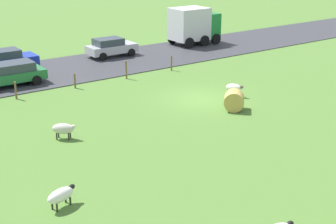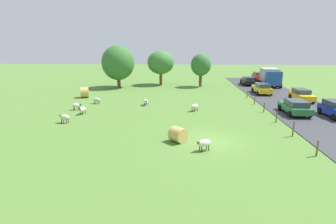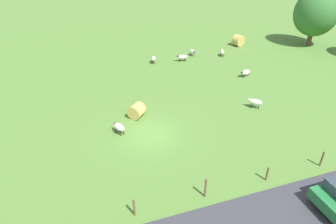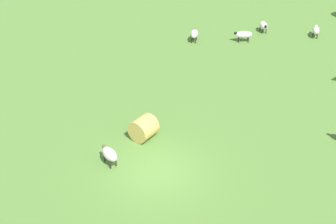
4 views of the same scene
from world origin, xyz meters
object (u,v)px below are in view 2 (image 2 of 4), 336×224
(tree_2, at_px, (161,63))
(car_2, at_px, (336,109))
(sheep_4, at_px, (146,101))
(sheep_0, at_px, (64,117))
(sheep_5, at_px, (195,106))
(hay_bale_1, at_px, (178,135))
(tree_0, at_px, (118,63))
(sheep_3, at_px, (97,100))
(tree_1, at_px, (201,65))
(sheep_6, at_px, (82,109))
(truck_0, at_px, (270,77))
(car_1, at_px, (258,76))
(hay_bale_0, at_px, (85,92))
(sheep_1, at_px, (204,143))
(car_0, at_px, (248,81))
(car_7, at_px, (295,107))
(car_3, at_px, (302,95))
(sheep_2, at_px, (76,106))
(car_5, at_px, (262,88))

(tree_2, distance_m, car_2, 29.38)
(sheep_4, distance_m, car_2, 20.57)
(sheep_0, bearing_deg, sheep_5, 22.83)
(hay_bale_1, distance_m, tree_0, 28.31)
(sheep_3, height_order, tree_1, tree_1)
(tree_1, bearing_deg, sheep_6, -124.88)
(truck_0, height_order, car_2, truck_0)
(tree_0, xyz_separation_m, car_1, (26.41, 10.22, -3.27))
(sheep_3, distance_m, hay_bale_0, 4.86)
(sheep_5, relative_size, tree_0, 0.16)
(sheep_1, relative_size, tree_1, 0.20)
(sheep_1, height_order, hay_bale_1, hay_bale_1)
(hay_bale_0, bearing_deg, car_1, 33.63)
(car_1, bearing_deg, car_0, -118.97)
(sheep_4, xyz_separation_m, tree_0, (-6.44, 13.65, 3.69))
(sheep_0, bearing_deg, car_7, 10.78)
(tree_0, relative_size, car_1, 1.66)
(car_3, bearing_deg, hay_bale_1, -135.08)
(sheep_5, relative_size, car_3, 0.27)
(car_0, bearing_deg, sheep_2, -140.02)
(sheep_3, relative_size, car_7, 0.25)
(sheep_1, distance_m, car_2, 17.06)
(car_5, bearing_deg, car_0, 90.34)
(hay_bale_0, bearing_deg, tree_0, 73.47)
(car_5, bearing_deg, tree_2, 150.84)
(sheep_3, bearing_deg, car_2, -10.96)
(sheep_6, xyz_separation_m, car_5, (22.48, 12.99, 0.35))
(sheep_2, height_order, hay_bale_1, hay_bale_1)
(car_2, bearing_deg, sheep_1, -145.81)
(tree_0, height_order, car_5, tree_0)
(tree_2, bearing_deg, car_1, 18.85)
(sheep_2, xyz_separation_m, car_3, (27.53, 6.22, 0.35))
(sheep_4, xyz_separation_m, truck_0, (19.69, 15.49, 1.25))
(sheep_3, relative_size, tree_2, 0.18)
(sheep_1, height_order, car_7, car_7)
(hay_bale_0, bearing_deg, car_2, -17.06)
(car_3, height_order, car_5, car_5)
(sheep_6, xyz_separation_m, car_0, (22.43, 21.81, 0.33))
(sheep_1, bearing_deg, sheep_6, 141.93)
(tree_0, bearing_deg, sheep_0, -90.53)
(sheep_2, height_order, sheep_5, sheep_5)
(hay_bale_1, distance_m, car_1, 39.53)
(sheep_0, height_order, sheep_4, sheep_0)
(hay_bale_0, relative_size, hay_bale_1, 1.26)
(sheep_2, height_order, tree_0, tree_0)
(sheep_0, xyz_separation_m, sheep_6, (0.50, 3.31, -0.03))
(sheep_3, xyz_separation_m, truck_0, (25.92, 14.88, 1.23))
(sheep_0, relative_size, car_2, 0.29)
(sheep_3, xyz_separation_m, sheep_5, (12.07, -3.25, 0.03))
(hay_bale_0, xyz_separation_m, car_1, (29.13, 19.38, 0.19))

